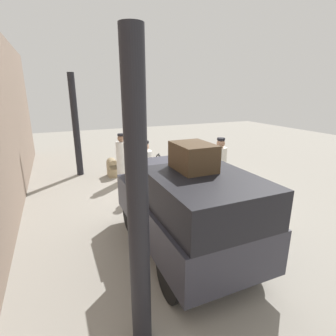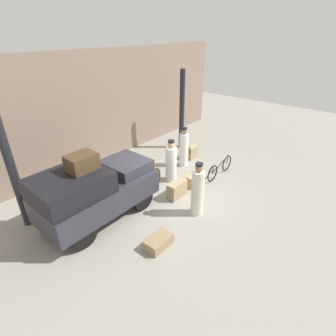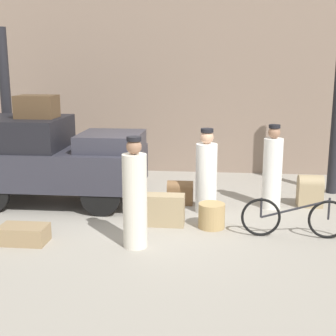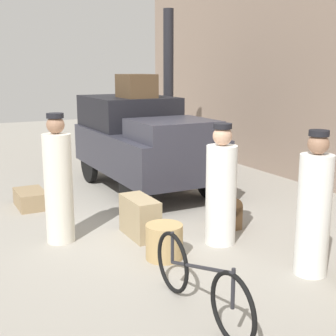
# 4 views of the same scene
# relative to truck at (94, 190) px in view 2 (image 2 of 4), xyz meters

# --- Properties ---
(ground_plane) EXTENTS (30.00, 30.00, 0.00)m
(ground_plane) POSITION_rel_truck_xyz_m (2.28, -0.92, -0.97)
(ground_plane) COLOR gray
(station_building_facade) EXTENTS (16.00, 0.15, 4.50)m
(station_building_facade) POSITION_rel_truck_xyz_m (2.28, 3.16, 1.28)
(station_building_facade) COLOR gray
(station_building_facade) RESTS_ON ground
(canopy_pillar_left) EXTENTS (0.23, 0.23, 3.62)m
(canopy_pillar_left) POSITION_rel_truck_xyz_m (-1.50, 1.36, 0.83)
(canopy_pillar_left) COLOR black
(canopy_pillar_left) RESTS_ON ground
(canopy_pillar_right) EXTENTS (0.23, 0.23, 3.62)m
(canopy_pillar_right) POSITION_rel_truck_xyz_m (5.94, 1.36, 0.83)
(canopy_pillar_right) COLOR black
(canopy_pillar_right) RESTS_ON ground
(truck) EXTENTS (3.51, 1.69, 1.76)m
(truck) POSITION_rel_truck_xyz_m (0.00, 0.00, 0.00)
(truck) COLOR black
(truck) RESTS_ON ground
(bicycle) EXTENTS (1.75, 0.04, 0.69)m
(bicycle) POSITION_rel_truck_xyz_m (4.66, -1.52, -0.64)
(bicycle) COLOR black
(bicycle) RESTS_ON ground
(wicker_basket) EXTENTS (0.46, 0.46, 0.44)m
(wicker_basket) POSITION_rel_truck_xyz_m (3.30, -1.20, -0.76)
(wicker_basket) COLOR tan
(wicker_basket) RESTS_ON ground
(porter_with_bicycle) EXTENTS (0.38, 0.38, 1.76)m
(porter_with_bicycle) POSITION_rel_truck_xyz_m (2.11, -2.19, -0.17)
(porter_with_bicycle) COLOR silver
(porter_with_bicycle) RESTS_ON ground
(porter_standing_middle) EXTENTS (0.38, 0.38, 1.67)m
(porter_standing_middle) POSITION_rel_truck_xyz_m (4.46, 0.10, -0.21)
(porter_standing_middle) COLOR white
(porter_standing_middle) RESTS_ON ground
(porter_carrying_trunk) EXTENTS (0.41, 0.41, 1.63)m
(porter_carrying_trunk) POSITION_rel_truck_xyz_m (3.17, -0.28, -0.24)
(porter_carrying_trunk) COLOR white
(porter_carrying_trunk) RESTS_ON ground
(suitcase_small_leather) EXTENTS (0.74, 0.33, 0.56)m
(suitcase_small_leather) POSITION_rel_truck_xyz_m (2.44, -1.15, -0.69)
(suitcase_small_leather) COLOR #9E8966
(suitcase_small_leather) RESTS_ON ground
(trunk_barrel_dark) EXTENTS (0.52, 0.28, 0.49)m
(trunk_barrel_dark) POSITION_rel_truck_xyz_m (2.64, 0.15, -0.72)
(trunk_barrel_dark) COLOR brown
(trunk_barrel_dark) RESTS_ON ground
(suitcase_tan_flat) EXTENTS (0.76, 0.45, 0.29)m
(suitcase_tan_flat) POSITION_rel_truck_xyz_m (0.30, -2.23, -0.83)
(suitcase_tan_flat) COLOR #937A56
(suitcase_tan_flat) RESTS_ON ground
(trunk_umber_medium) EXTENTS (0.48, 0.35, 0.65)m
(trunk_umber_medium) POSITION_rel_truck_xyz_m (5.25, 0.28, -0.64)
(trunk_umber_medium) COLOR #9E8966
(trunk_umber_medium) RESTS_ON ground
(trunk_on_truck_roof) EXTENTS (0.77, 0.59, 0.45)m
(trunk_on_truck_roof) POSITION_rel_truck_xyz_m (-0.23, 0.00, 1.01)
(trunk_on_truck_roof) COLOR #4C3823
(trunk_on_truck_roof) RESTS_ON truck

